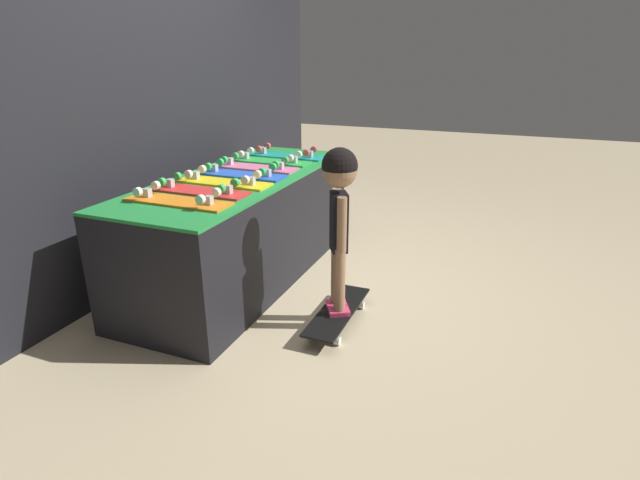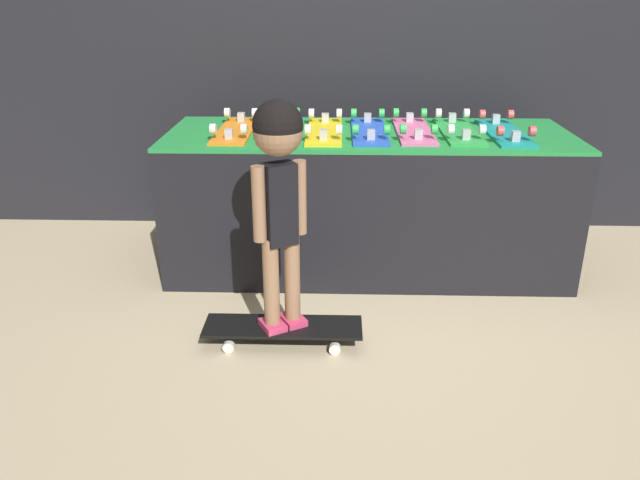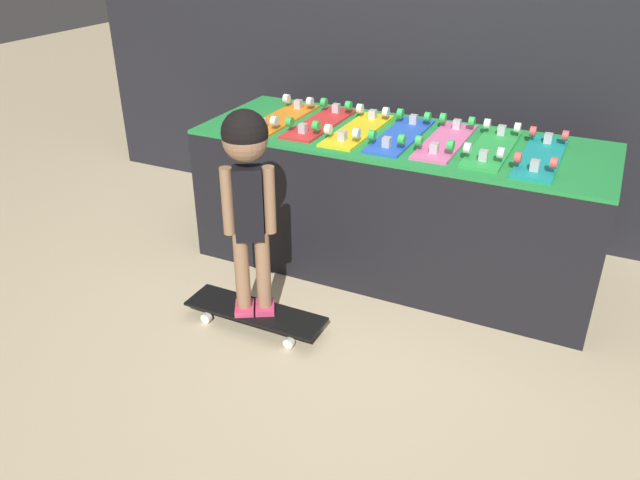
# 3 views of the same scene
# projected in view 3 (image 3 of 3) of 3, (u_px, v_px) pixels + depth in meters

# --- Properties ---
(ground_plane) EXTENTS (16.00, 16.00, 0.00)m
(ground_plane) POSITION_uv_depth(u_px,v_px,m) (357.00, 310.00, 3.29)
(ground_plane) COLOR beige
(back_wall) EXTENTS (5.18, 0.10, 2.61)m
(back_wall) POSITION_uv_depth(u_px,v_px,m) (446.00, 18.00, 3.69)
(back_wall) COLOR black
(back_wall) RESTS_ON ground_plane
(display_rack) EXTENTS (2.21, 0.82, 0.79)m
(display_rack) POSITION_uv_depth(u_px,v_px,m) (397.00, 203.00, 3.55)
(display_rack) COLOR black
(display_rack) RESTS_ON ground_plane
(skateboard_orange_on_rack) EXTENTS (0.19, 0.66, 0.09)m
(skateboard_orange_on_rack) POSITION_uv_depth(u_px,v_px,m) (281.00, 117.00, 3.63)
(skateboard_orange_on_rack) COLOR orange
(skateboard_orange_on_rack) RESTS_ON display_rack
(skateboard_red_on_rack) EXTENTS (0.19, 0.66, 0.09)m
(skateboard_red_on_rack) POSITION_uv_depth(u_px,v_px,m) (320.00, 121.00, 3.55)
(skateboard_red_on_rack) COLOR red
(skateboard_red_on_rack) RESTS_ON display_rack
(skateboard_yellow_on_rack) EXTENTS (0.19, 0.66, 0.09)m
(skateboard_yellow_on_rack) POSITION_uv_depth(u_px,v_px,m) (358.00, 128.00, 3.44)
(skateboard_yellow_on_rack) COLOR yellow
(skateboard_yellow_on_rack) RESTS_ON display_rack
(skateboard_blue_on_rack) EXTENTS (0.19, 0.66, 0.09)m
(skateboard_blue_on_rack) POSITION_uv_depth(u_px,v_px,m) (401.00, 134.00, 3.35)
(skateboard_blue_on_rack) COLOR blue
(skateboard_blue_on_rack) RESTS_ON display_rack
(skateboard_pink_on_rack) EXTENTS (0.19, 0.66, 0.09)m
(skateboard_pink_on_rack) POSITION_uv_depth(u_px,v_px,m) (446.00, 139.00, 3.27)
(skateboard_pink_on_rack) COLOR pink
(skateboard_pink_on_rack) RESTS_ON display_rack
(skateboard_green_on_rack) EXTENTS (0.19, 0.66, 0.09)m
(skateboard_green_on_rack) POSITION_uv_depth(u_px,v_px,m) (493.00, 146.00, 3.18)
(skateboard_green_on_rack) COLOR green
(skateboard_green_on_rack) RESTS_ON display_rack
(skateboard_teal_on_rack) EXTENTS (0.19, 0.66, 0.09)m
(skateboard_teal_on_rack) POSITION_uv_depth(u_px,v_px,m) (541.00, 155.00, 3.06)
(skateboard_teal_on_rack) COLOR teal
(skateboard_teal_on_rack) RESTS_ON display_rack
(skateboard_on_floor) EXTENTS (0.73, 0.21, 0.09)m
(skateboard_on_floor) POSITION_uv_depth(u_px,v_px,m) (255.00, 313.00, 3.13)
(skateboard_on_floor) COLOR black
(skateboard_on_floor) RESTS_ON ground_plane
(child) EXTENTS (0.23, 0.21, 1.03)m
(child) POSITION_uv_depth(u_px,v_px,m) (247.00, 177.00, 2.79)
(child) COLOR #E03D6B
(child) RESTS_ON skateboard_on_floor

